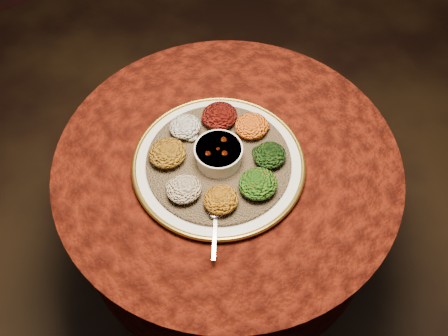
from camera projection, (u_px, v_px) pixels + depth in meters
table at (227, 193)px, 1.52m from camera, size 0.96×0.96×0.73m
platter at (219, 164)px, 1.35m from camera, size 0.47×0.47×0.02m
injera at (219, 161)px, 1.34m from camera, size 0.50×0.50×0.01m
stew_bowl at (218, 154)px, 1.31m from camera, size 0.13×0.13×0.05m
spoon at (216, 217)px, 1.23m from camera, size 0.10×0.12×0.01m
portion_ayib at (185, 127)px, 1.37m from camera, size 0.09×0.08×0.04m
portion_kitfo at (220, 116)px, 1.39m from camera, size 0.10×0.10×0.05m
portion_tikil at (252, 126)px, 1.37m from camera, size 0.09×0.09×0.05m
portion_gomen at (270, 155)px, 1.32m from camera, size 0.09×0.08×0.04m
portion_mixveg at (258, 184)px, 1.26m from camera, size 0.10×0.10×0.05m
portion_kik at (221, 200)px, 1.24m from camera, size 0.09×0.09×0.04m
portion_timatim at (184, 189)px, 1.26m from camera, size 0.09×0.09×0.04m
portion_shiro at (168, 153)px, 1.32m from camera, size 0.10×0.10×0.05m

